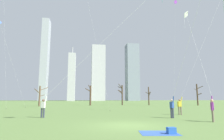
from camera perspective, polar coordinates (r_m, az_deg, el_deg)
The scene contains 17 objects.
ground_plane at distance 12.46m, azimuth 4.51°, elevation -16.17°, with size 400.00×400.00×0.00m, color #5B7A3D.
kite_flyer_far_back_white at distance 17.55m, azimuth 26.21°, elevation -3.96°, with size 4.99×10.34×13.49m.
kite_flyer_midfield_left_green at distance 22.39m, azimuth 22.50°, elevation -2.04°, with size 8.04×1.14×15.38m.
kite_flyer_midfield_right_orange at distance 16.99m, azimuth 18.96°, elevation -4.89°, with size 1.69×8.71×16.79m.
kite_flyer_foreground_right_teal at distance 17.85m, azimuth -14.49°, elevation -4.83°, with size 11.96×1.39×13.70m.
distant_kite_drifting_right_blue at distance 38.54m, azimuth -29.79°, elevation 9.23°, with size 3.73×7.00×14.99m.
distant_kite_drifting_left_purple at distance 51.88m, azimuth 18.45°, elevation 16.87°, with size 3.29×2.03×26.19m.
picnic_spot at distance 9.91m, azimuth 15.82°, elevation -17.30°, with size 2.00×1.67×0.31m.
bare_tree_far_right_edge at distance 50.85m, azimuth 2.95°, elevation -7.10°, with size 1.49×2.85×5.51m.
bare_tree_leftmost at distance 46.17m, azimuth -20.79°, elevation -7.06°, with size 2.50×2.85×4.53m.
bare_tree_right_of_center at distance 51.16m, azimuth 10.93°, elevation -7.55°, with size 1.11×2.19×4.76m.
bare_tree_left_of_center at distance 53.15m, azimuth 24.19°, elevation -6.61°, with size 2.23×1.05×5.39m.
bare_tree_center at distance 49.05m, azimuth -6.53°, elevation -7.31°, with size 1.59×2.62×5.25m.
skyline_slender_spire at distance 167.15m, azimuth 6.05°, elevation -0.68°, with size 10.51×10.93×49.12m.
skyline_tall_tower at distance 158.83m, azimuth -19.44°, elevation 2.99°, with size 5.26×10.41×64.47m.
skyline_mid_tower_left at distance 166.22m, azimuth -4.15°, elevation -0.83°, with size 11.65×9.15×48.15m.
skyline_short_annex at distance 152.99m, azimuth -11.97°, elevation -2.06°, with size 5.48×9.93×42.80m.
Camera 1 is at (-2.86, -12.01, 1.64)m, focal length 30.58 mm.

